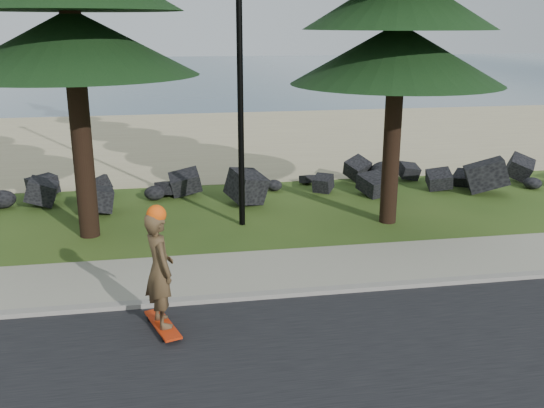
% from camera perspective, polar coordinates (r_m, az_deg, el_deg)
% --- Properties ---
extents(ground, '(160.00, 160.00, 0.00)m').
position_cam_1_polar(ground, '(11.56, -0.82, -6.91)').
color(ground, '#2A4716').
rests_on(ground, ground).
extents(kerb, '(160.00, 0.20, 0.10)m').
position_cam_1_polar(kerb, '(10.74, -0.06, -8.56)').
color(kerb, gray).
rests_on(kerb, ground).
extents(sidewalk, '(160.00, 2.00, 0.08)m').
position_cam_1_polar(sidewalk, '(11.73, -0.98, -6.35)').
color(sidewalk, '#9B9682').
rests_on(sidewalk, ground).
extents(beach_sand, '(160.00, 15.00, 0.01)m').
position_cam_1_polar(beach_sand, '(25.45, -6.01, 6.12)').
color(beach_sand, tan).
rests_on(beach_sand, ground).
extents(ocean, '(160.00, 58.00, 0.01)m').
position_cam_1_polar(ocean, '(61.67, -8.50, 12.20)').
color(ocean, '#355165').
rests_on(ocean, ground).
extents(seawall_boulders, '(60.00, 2.40, 1.10)m').
position_cam_1_polar(seawall_boulders, '(16.80, -3.84, 0.65)').
color(seawall_boulders, black).
rests_on(seawall_boulders, ground).
extents(lamp_post, '(0.25, 0.14, 8.14)m').
position_cam_1_polar(lamp_post, '(13.78, -3.07, 14.60)').
color(lamp_post, black).
rests_on(lamp_post, ground).
extents(skateboarder, '(0.62, 1.12, 2.04)m').
position_cam_1_polar(skateboarder, '(9.41, -10.54, -6.12)').
color(skateboarder, '#BB290B').
rests_on(skateboarder, ground).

